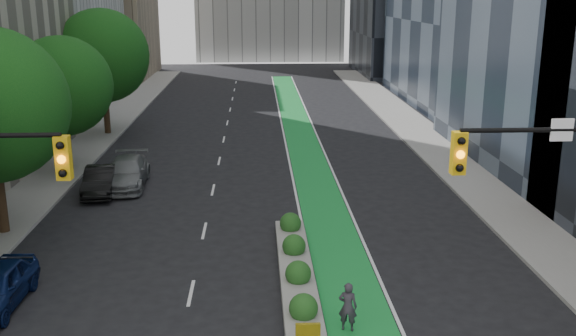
{
  "coord_description": "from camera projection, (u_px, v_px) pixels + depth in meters",
  "views": [
    {
      "loc": [
        -0.16,
        -14.28,
        9.98
      ],
      "look_at": [
        1.11,
        11.2,
        3.0
      ],
      "focal_mm": 40.0,
      "sensor_mm": 36.0,
      "label": 1
    }
  ],
  "objects": [
    {
      "name": "sidewalk_left",
      "position": [
        70.0,
        158.0,
        39.9
      ],
      "size": [
        3.6,
        90.0,
        0.15
      ],
      "primitive_type": "cube",
      "color": "gray",
      "rests_on": "ground"
    },
    {
      "name": "cyclist",
      "position": [
        348.0,
        307.0,
        19.44
      ],
      "size": [
        0.66,
        0.53,
        1.57
      ],
      "primitive_type": "imported",
      "rotation": [
        0.0,
        0.0,
        2.85
      ],
      "color": "#342E38",
      "rests_on": "ground"
    },
    {
      "name": "parked_car_left_mid",
      "position": [
        100.0,
        181.0,
        32.82
      ],
      "size": [
        1.88,
        4.31,
        1.38
      ],
      "primitive_type": "imported",
      "rotation": [
        0.0,
        0.0,
        0.1
      ],
      "color": "black",
      "rests_on": "ground"
    },
    {
      "name": "median_planter",
      "position": [
        296.0,
        268.0,
        23.14
      ],
      "size": [
        1.2,
        10.26,
        1.1
      ],
      "color": "gray",
      "rests_on": "ground"
    },
    {
      "name": "bike_lane_paint",
      "position": [
        302.0,
        139.0,
        45.44
      ],
      "size": [
        2.2,
        70.0,
        0.01
      ],
      "primitive_type": "cube",
      "color": "#1A9139",
      "rests_on": "ground"
    },
    {
      "name": "sidewalk_right",
      "position": [
        444.0,
        153.0,
        41.03
      ],
      "size": [
        3.6,
        90.0,
        0.15
      ],
      "primitive_type": "cube",
      "color": "gray",
      "rests_on": "ground"
    },
    {
      "name": "tree_midfar",
      "position": [
        62.0,
        86.0,
        35.76
      ],
      "size": [
        5.6,
        5.6,
        7.76
      ],
      "color": "black",
      "rests_on": "ground"
    },
    {
      "name": "tree_far",
      "position": [
        102.0,
        56.0,
        45.2
      ],
      "size": [
        6.6,
        6.6,
        9.0
      ],
      "color": "black",
      "rests_on": "ground"
    },
    {
      "name": "parked_car_left_far",
      "position": [
        126.0,
        173.0,
        34.06
      ],
      "size": [
        2.34,
        5.27,
        1.5
      ],
      "primitive_type": "imported",
      "rotation": [
        0.0,
        0.0,
        0.05
      ],
      "color": "slate",
      "rests_on": "ground"
    }
  ]
}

